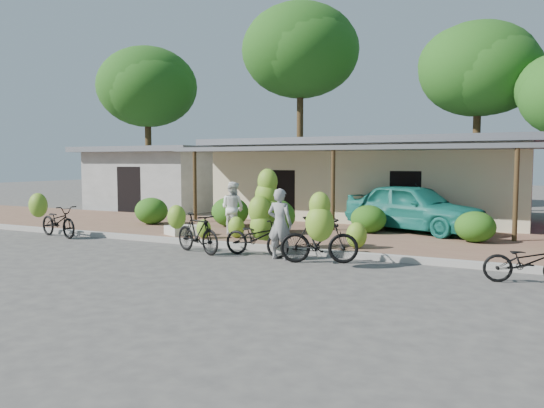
{
  "coord_description": "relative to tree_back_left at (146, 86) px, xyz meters",
  "views": [
    {
      "loc": [
        6.07,
        -10.76,
        2.42
      ],
      "look_at": [
        -0.75,
        3.0,
        1.2
      ],
      "focal_mm": 35.0,
      "sensor_mm": 36.0,
      "label": 1
    }
  ],
  "objects": [
    {
      "name": "ground",
      "position": [
        13.69,
        -13.11,
        -6.69
      ],
      "size": [
        100.0,
        100.0,
        0.0
      ],
      "primitive_type": "plane",
      "color": "#44423F",
      "rests_on": "ground"
    },
    {
      "name": "sidewalk",
      "position": [
        13.69,
        -8.11,
        -6.63
      ],
      "size": [
        60.0,
        6.0,
        0.12
      ],
      "primitive_type": "cube",
      "color": "#8A634A",
      "rests_on": "ground"
    },
    {
      "name": "curb",
      "position": [
        13.69,
        -11.11,
        -6.62
      ],
      "size": [
        60.0,
        0.25,
        0.15
      ],
      "primitive_type": "cube",
      "color": "#A8A399",
      "rests_on": "ground"
    },
    {
      "name": "shop_main",
      "position": [
        13.69,
        -2.18,
        -4.97
      ],
      "size": [
        13.0,
        8.5,
        3.35
      ],
      "color": "beige",
      "rests_on": "ground"
    },
    {
      "name": "shop_grey",
      "position": [
        2.69,
        -2.12,
        -5.08
      ],
      "size": [
        7.0,
        6.0,
        3.15
      ],
      "color": "#AEADA8",
      "rests_on": "ground"
    },
    {
      "name": "tree_back_left",
      "position": [
        0.0,
        0.0,
        0.0
      ],
      "size": [
        5.63,
        5.55,
        8.81
      ],
      "color": "#4A381D",
      "rests_on": "ground"
    },
    {
      "name": "tree_far_center",
      "position": [
        8.0,
        3.0,
        1.81
      ],
      "size": [
        6.34,
        6.32,
        10.93
      ],
      "color": "#4A381D",
      "rests_on": "ground"
    },
    {
      "name": "tree_center_right",
      "position": [
        17.0,
        3.5,
        0.22
      ],
      "size": [
        5.65,
        5.57,
        9.04
      ],
      "color": "#4A381D",
      "rests_on": "ground"
    },
    {
      "name": "hedge_0",
      "position": [
        7.07,
        -8.37,
        -6.08
      ],
      "size": [
        1.26,
        1.14,
        0.98
      ],
      "primitive_type": "ellipsoid",
      "color": "#235513",
      "rests_on": "sidewalk"
    },
    {
      "name": "hedge_1",
      "position": [
        10.06,
        -7.7,
        -6.05
      ],
      "size": [
        1.36,
        1.22,
        1.06
      ],
      "primitive_type": "ellipsoid",
      "color": "#235513",
      "rests_on": "sidewalk"
    },
    {
      "name": "hedge_2",
      "position": [
        12.23,
        -8.57,
        -6.01
      ],
      "size": [
        1.44,
        1.29,
        1.12
      ],
      "primitive_type": "ellipsoid",
      "color": "#235513",
      "rests_on": "sidewalk"
    },
    {
      "name": "hedge_3",
      "position": [
        14.97,
        -7.18,
        -6.12
      ],
      "size": [
        1.16,
        1.04,
        0.9
      ],
      "primitive_type": "ellipsoid",
      "color": "#235513",
      "rests_on": "sidewalk"
    },
    {
      "name": "hedge_4",
      "position": [
        18.28,
        -7.78,
        -6.13
      ],
      "size": [
        1.14,
        1.03,
        0.89
      ],
      "primitive_type": "ellipsoid",
      "color": "#235513",
      "rests_on": "sidewalk"
    },
    {
      "name": "bike_far_left",
      "position": [
        6.02,
        -11.83,
        -6.1
      ],
      "size": [
        2.04,
        1.44,
        1.46
      ],
      "rotation": [
        0.0,
        0.0,
        1.35
      ],
      "color": "black",
      "rests_on": "ground"
    },
    {
      "name": "bike_left",
      "position": [
        11.76,
        -12.32,
        -6.1
      ],
      "size": [
        1.84,
        1.36,
        1.33
      ],
      "rotation": [
        0.0,
        0.0,
        1.23
      ],
      "color": "black",
      "rests_on": "ground"
    },
    {
      "name": "bike_center",
      "position": [
        13.43,
        -11.72,
        -5.82
      ],
      "size": [
        1.9,
        1.21,
        2.25
      ],
      "rotation": [
        0.0,
        0.0,
        1.52
      ],
      "color": "black",
      "rests_on": "ground"
    },
    {
      "name": "bike_right",
      "position": [
        15.26,
        -12.3,
        -5.96
      ],
      "size": [
        1.93,
        1.48,
        1.75
      ],
      "rotation": [
        0.0,
        0.0,
        1.95
      ],
      "color": "black",
      "rests_on": "ground"
    },
    {
      "name": "bike_far_right",
      "position": [
        19.7,
        -12.29,
        -6.25
      ],
      "size": [
        1.77,
        0.92,
        0.89
      ],
      "rotation": [
        0.0,
        0.0,
        1.78
      ],
      "color": "black",
      "rests_on": "ground"
    },
    {
      "name": "loose_banana_a",
      "position": [
        10.86,
        -10.58,
        -6.29
      ],
      "size": [
        0.46,
        0.39,
        0.58
      ],
      "primitive_type": "ellipsoid",
      "color": "#8BB32C",
      "rests_on": "sidewalk"
    },
    {
      "name": "loose_banana_b",
      "position": [
        11.69,
        -10.05,
        -6.25
      ],
      "size": [
        0.52,
        0.44,
        0.65
      ],
      "primitive_type": "ellipsoid",
      "color": "#8BB32C",
      "rests_on": "sidewalk"
    },
    {
      "name": "loose_banana_c",
      "position": [
        15.56,
        -10.33,
        -6.23
      ],
      "size": [
        0.56,
        0.48,
        0.7
      ],
      "primitive_type": "ellipsoid",
      "color": "#8BB32C",
      "rests_on": "sidewalk"
    },
    {
      "name": "sack_near",
      "position": [
        10.15,
        -10.05,
        -6.42
      ],
      "size": [
        0.92,
        0.6,
        0.3
      ],
      "primitive_type": "cube",
      "rotation": [
        0.0,
        0.0,
        0.25
      ],
      "color": "beige",
      "rests_on": "sidewalk"
    },
    {
      "name": "sack_far",
      "position": [
        9.64,
        -10.38,
        -6.43
      ],
      "size": [
        0.84,
        0.67,
        0.28
      ],
      "primitive_type": "cube",
      "rotation": [
        0.0,
        0.0,
        -0.45
      ],
      "color": "beige",
      "rests_on": "sidewalk"
    },
    {
      "name": "vendor",
      "position": [
        14.14,
        -12.11,
        -5.81
      ],
      "size": [
        0.65,
        0.42,
        1.77
      ],
      "primitive_type": "imported",
      "rotation": [
        0.0,
        0.0,
        3.14
      ],
      "color": "gray",
      "rests_on": "ground"
    },
    {
      "name": "bystander",
      "position": [
        11.21,
        -9.45,
        -5.74
      ],
      "size": [
        0.89,
        0.73,
        1.68
      ],
      "primitive_type": "imported",
      "rotation": [
        0.0,
        0.0,
        3.02
      ],
      "color": "white",
      "rests_on": "sidewalk"
    },
    {
      "name": "teal_van",
      "position": [
        16.18,
        -6.11,
        -5.78
      ],
      "size": [
        5.05,
        3.49,
        1.6
      ],
      "primitive_type": "imported",
      "rotation": [
        0.0,
        0.0,
        1.19
      ],
      "color": "#1B7D6F",
      "rests_on": "sidewalk"
    }
  ]
}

